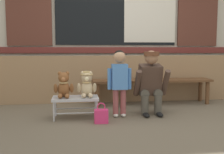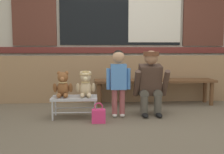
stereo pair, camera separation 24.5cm
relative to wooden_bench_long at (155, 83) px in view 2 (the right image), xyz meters
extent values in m
plane|color=brown|center=(-0.52, -1.06, -0.37)|extent=(60.00, 60.00, 0.00)
cube|color=#997551|center=(-0.52, 0.37, 0.05)|extent=(6.43, 0.25, 0.85)
cube|color=#B7B2A3|center=(-0.52, 0.89, 1.36)|extent=(6.56, 0.20, 3.47)
cube|color=maroon|center=(-0.52, 0.77, 0.58)|extent=(6.04, 0.04, 0.12)
cube|color=black|center=(-0.52, 0.78, 1.38)|extent=(2.40, 0.03, 1.40)
cube|color=silver|center=(0.16, 0.76, 1.38)|extent=(1.05, 0.02, 1.29)
cube|color=#562D23|center=(-2.20, 0.77, 1.38)|extent=(0.84, 0.05, 1.43)
cube|color=#562D23|center=(1.16, 0.77, 1.38)|extent=(0.84, 0.05, 1.43)
cube|color=brown|center=(0.00, -0.14, 0.05)|extent=(2.10, 0.11, 0.04)
cube|color=brown|center=(0.00, 0.00, 0.05)|extent=(2.10, 0.11, 0.04)
cube|color=brown|center=(0.00, 0.14, 0.05)|extent=(2.10, 0.11, 0.04)
cylinder|color=brown|center=(-0.97, -0.14, -0.17)|extent=(0.07, 0.07, 0.40)
cylinder|color=brown|center=(-0.97, 0.14, -0.17)|extent=(0.07, 0.07, 0.40)
cylinder|color=brown|center=(0.97, -0.14, -0.17)|extent=(0.07, 0.07, 0.40)
cylinder|color=brown|center=(0.97, 0.14, -0.17)|extent=(0.07, 0.07, 0.40)
cube|color=#BCBCC1|center=(-1.34, -0.81, -0.09)|extent=(0.64, 0.36, 0.04)
cylinder|color=#BCBCC1|center=(-1.63, -0.96, -0.24)|extent=(0.02, 0.02, 0.26)
cylinder|color=#BCBCC1|center=(-1.63, -0.66, -0.24)|extent=(0.02, 0.02, 0.26)
cylinder|color=#BCBCC1|center=(-1.05, -0.96, -0.24)|extent=(0.02, 0.02, 0.26)
cylinder|color=#BCBCC1|center=(-1.05, -0.66, -0.24)|extent=(0.02, 0.02, 0.26)
cylinder|color=#BCBCC1|center=(-1.34, -0.96, -0.27)|extent=(0.58, 0.02, 0.02)
cylinder|color=#BCBCC1|center=(-1.34, -0.66, -0.27)|extent=(0.58, 0.02, 0.02)
ellipsoid|color=brown|center=(-1.50, -0.79, 0.04)|extent=(0.17, 0.14, 0.22)
sphere|color=brown|center=(-1.50, -0.80, 0.20)|extent=(0.15, 0.15, 0.15)
sphere|color=#AE6E42|center=(-1.50, -0.85, 0.19)|extent=(0.06, 0.06, 0.06)
sphere|color=brown|center=(-1.55, -0.79, 0.26)|extent=(0.06, 0.06, 0.06)
ellipsoid|color=brown|center=(-1.61, -0.82, 0.06)|extent=(0.06, 0.11, 0.16)
ellipsoid|color=brown|center=(-1.55, -0.90, -0.04)|extent=(0.06, 0.15, 0.06)
sphere|color=brown|center=(-1.45, -0.79, 0.26)|extent=(0.06, 0.06, 0.06)
ellipsoid|color=brown|center=(-1.39, -0.82, 0.06)|extent=(0.06, 0.11, 0.16)
ellipsoid|color=brown|center=(-1.45, -0.90, -0.04)|extent=(0.06, 0.15, 0.06)
torus|color=#D6B775|center=(-1.50, -0.79, 0.13)|extent=(0.13, 0.13, 0.02)
ellipsoid|color=#CCB289|center=(-1.18, -0.79, 0.04)|extent=(0.17, 0.14, 0.22)
sphere|color=#CCB289|center=(-1.18, -0.80, 0.20)|extent=(0.15, 0.15, 0.15)
sphere|color=#FFEEBB|center=(-1.18, -0.85, 0.19)|extent=(0.06, 0.06, 0.06)
sphere|color=#CCB289|center=(-1.23, -0.79, 0.26)|extent=(0.06, 0.06, 0.06)
ellipsoid|color=#CCB289|center=(-1.29, -0.82, 0.06)|extent=(0.06, 0.11, 0.16)
ellipsoid|color=#CCB289|center=(-1.23, -0.90, -0.04)|extent=(0.06, 0.15, 0.06)
sphere|color=#CCB289|center=(-1.13, -0.79, 0.26)|extent=(0.06, 0.06, 0.06)
ellipsoid|color=#CCB289|center=(-1.07, -0.82, 0.06)|extent=(0.06, 0.11, 0.16)
ellipsoid|color=#CCB289|center=(-1.13, -0.90, -0.04)|extent=(0.06, 0.15, 0.06)
torus|color=#D6B775|center=(-1.18, -0.79, 0.13)|extent=(0.13, 0.13, 0.02)
cylinder|color=#D6B775|center=(-1.18, -0.79, 0.24)|extent=(0.17, 0.17, 0.01)
cylinder|color=#D6B775|center=(-1.18, -0.79, 0.27)|extent=(0.10, 0.10, 0.04)
cylinder|color=#994C4C|center=(-0.77, -0.81, -0.15)|extent=(0.08, 0.08, 0.36)
ellipsoid|color=silver|center=(-0.77, -0.83, -0.35)|extent=(0.07, 0.12, 0.05)
cylinder|color=#994C4C|center=(-0.66, -0.81, -0.15)|extent=(0.08, 0.08, 0.36)
ellipsoid|color=silver|center=(-0.66, -0.83, -0.35)|extent=(0.07, 0.12, 0.05)
cube|color=#4C84CC|center=(-0.71, -0.81, 0.21)|extent=(0.22, 0.15, 0.36)
cylinder|color=#4C84CC|center=(-0.86, -0.81, 0.18)|extent=(0.06, 0.06, 0.30)
cylinder|color=#4C84CC|center=(-0.57, -0.81, 0.18)|extent=(0.06, 0.06, 0.30)
sphere|color=tan|center=(-0.71, -0.81, 0.49)|extent=(0.17, 0.17, 0.17)
sphere|color=black|center=(-0.71, -0.80, 0.51)|extent=(0.16, 0.16, 0.16)
cylinder|color=#4C473D|center=(-0.34, -0.81, -0.22)|extent=(0.11, 0.11, 0.30)
cylinder|color=#4C473D|center=(-0.34, -0.67, -0.05)|extent=(0.13, 0.32, 0.13)
ellipsoid|color=black|center=(-0.34, -0.89, -0.34)|extent=(0.09, 0.20, 0.06)
cylinder|color=#4C473D|center=(-0.14, -0.81, -0.22)|extent=(0.11, 0.11, 0.30)
cylinder|color=#4C473D|center=(-0.14, -0.67, -0.05)|extent=(0.13, 0.32, 0.13)
ellipsoid|color=black|center=(-0.14, -0.89, -0.34)|extent=(0.09, 0.20, 0.06)
cube|color=#473328|center=(-0.24, -0.70, 0.15)|extent=(0.32, 0.30, 0.47)
cylinder|color=#473328|center=(-0.45, -0.80, 0.11)|extent=(0.08, 0.28, 0.40)
cylinder|color=#473328|center=(-0.03, -0.80, 0.11)|extent=(0.08, 0.28, 0.40)
sphere|color=#9E7051|center=(-0.24, -0.77, 0.48)|extent=(0.20, 0.20, 0.20)
cylinder|color=brown|center=(-0.24, -0.77, 0.53)|extent=(0.23, 0.23, 0.06)
cube|color=brown|center=(-0.05, -0.61, 0.01)|extent=(0.10, 0.22, 0.16)
cube|color=#E53370|center=(-1.00, -1.12, -0.28)|extent=(0.18, 0.11, 0.18)
torus|color=#E53370|center=(-1.00, -1.12, -0.16)|extent=(0.11, 0.01, 0.11)
camera|label=1|loc=(-1.31, -4.56, 0.60)|focal=42.97mm
camera|label=2|loc=(-1.07, -4.58, 0.60)|focal=42.97mm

